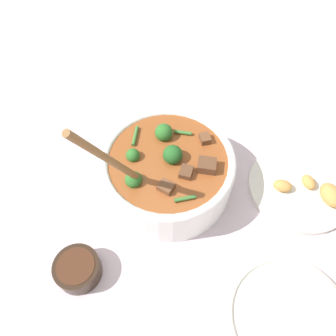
# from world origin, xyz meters

# --- Properties ---
(ground_plane) EXTENTS (4.00, 4.00, 0.00)m
(ground_plane) POSITION_xyz_m (0.00, 0.00, 0.00)
(ground_plane) COLOR silver
(stew_bowl) EXTENTS (0.26, 0.29, 0.30)m
(stew_bowl) POSITION_xyz_m (-0.00, -0.00, 0.06)
(stew_bowl) COLOR white
(stew_bowl) RESTS_ON ground_plane
(condiment_bowl) EXTENTS (0.08, 0.08, 0.04)m
(condiment_bowl) POSITION_xyz_m (-0.05, -0.24, 0.02)
(condiment_bowl) COLOR black
(condiment_bowl) RESTS_ON ground_plane
(empty_plate) EXTENTS (0.22, 0.22, 0.02)m
(empty_plate) POSITION_xyz_m (0.31, -0.13, 0.01)
(empty_plate) COLOR silver
(empty_plate) RESTS_ON ground_plane
(food_plate) EXTENTS (0.21, 0.21, 0.05)m
(food_plate) POSITION_xyz_m (0.25, 0.13, 0.01)
(food_plate) COLOR silver
(food_plate) RESTS_ON ground_plane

